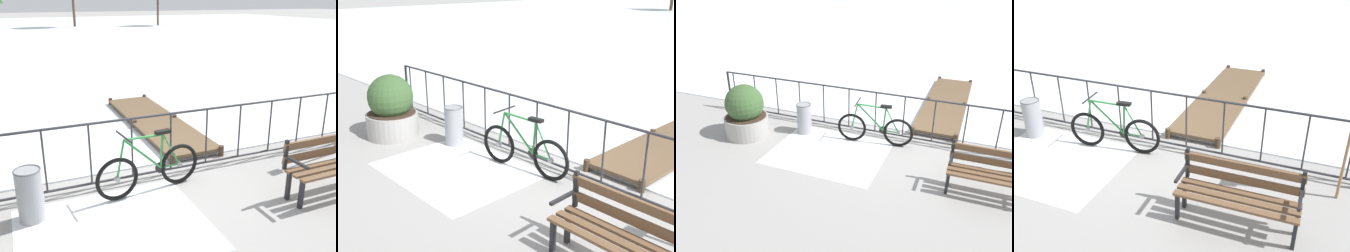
{
  "view_description": "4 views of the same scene",
  "coord_description": "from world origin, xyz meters",
  "views": [
    {
      "loc": [
        -1.97,
        -5.22,
        2.8
      ],
      "look_at": [
        0.37,
        0.2,
        0.77
      ],
      "focal_mm": 39.89,
      "sensor_mm": 36.0,
      "label": 1
    },
    {
      "loc": [
        4.19,
        -4.93,
        2.95
      ],
      "look_at": [
        -0.87,
        -0.2,
        0.54
      ],
      "focal_mm": 45.36,
      "sensor_mm": 36.0,
      "label": 2
    },
    {
      "loc": [
        1.81,
        -7.12,
        3.77
      ],
      "look_at": [
        -0.78,
        -0.84,
        0.5
      ],
      "focal_mm": 37.21,
      "sensor_mm": 36.0,
      "label": 3
    },
    {
      "loc": [
        3.09,
        -5.37,
        3.41
      ],
      "look_at": [
        1.19,
        -0.68,
        0.85
      ],
      "focal_mm": 39.67,
      "sensor_mm": 36.0,
      "label": 4
    }
  ],
  "objects": [
    {
      "name": "ground_plane",
      "position": [
        0.0,
        0.0,
        0.0
      ],
      "size": [
        160.0,
        160.0,
        0.0
      ],
      "primitive_type": "plane",
      "color": "gray"
    },
    {
      "name": "snow_patch",
      "position": [
        -0.98,
        -1.2,
        0.0
      ],
      "size": [
        2.4,
        1.94,
        0.01
      ],
      "primitive_type": "cube",
      "color": "white",
      "rests_on": "ground"
    },
    {
      "name": "railing_fence",
      "position": [
        0.0,
        0.0,
        0.56
      ],
      "size": [
        9.06,
        0.06,
        1.07
      ],
      "color": "#2D2D33",
      "rests_on": "ground"
    },
    {
      "name": "bicycle_near_railing",
      "position": [
        -0.2,
        -0.44,
        0.37
      ],
      "size": [
        1.71,
        0.52,
        0.97
      ],
      "color": "black",
      "rests_on": "ground"
    },
    {
      "name": "park_bench",
      "position": [
        2.31,
        -1.5,
        0.51
      ],
      "size": [
        1.61,
        0.5,
        0.89
      ],
      "color": "brown",
      "rests_on": "ground"
    },
    {
      "name": "planter_with_shrub",
      "position": [
        -3.11,
        -1.17,
        0.56
      ],
      "size": [
        1.0,
        1.0,
        1.23
      ],
      "color": "#9E9B96",
      "rests_on": "ground"
    },
    {
      "name": "trash_bin",
      "position": [
        -1.92,
        -0.55,
        0.37
      ],
      "size": [
        0.35,
        0.35,
        0.73
      ],
      "color": "gray",
      "rests_on": "ground"
    }
  ]
}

